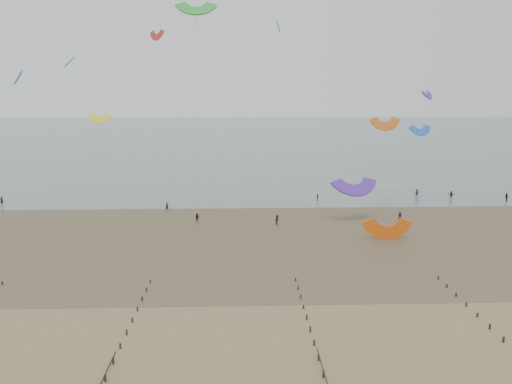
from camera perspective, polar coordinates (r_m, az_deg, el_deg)
ground at (r=52.05m, az=1.51°, el=-15.17°), size 500.00×500.00×0.00m
sea_and_shore at (r=84.07m, az=-2.63°, el=-4.45°), size 500.00×665.00×0.03m
kitesurfer_lead at (r=98.98m, az=-10.14°, el=-1.64°), size 0.60×0.42×1.57m
kitesurfers at (r=101.65m, az=11.23°, el=-1.29°), size 105.62×23.00×1.80m
grounded_kite at (r=82.43m, az=14.70°, el=-5.18°), size 6.72×5.27×3.67m
kites_airborne at (r=137.93m, az=-5.14°, el=10.69°), size 236.37×123.96×41.86m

